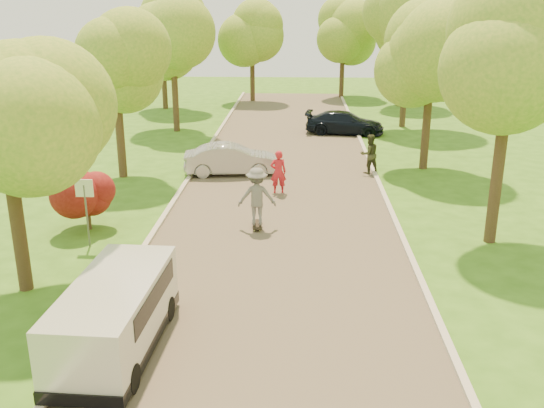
% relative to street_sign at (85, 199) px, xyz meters
% --- Properties ---
extents(ground, '(100.00, 100.00, 0.00)m').
position_rel_street_sign_xyz_m(ground, '(5.80, -4.00, -1.56)').
color(ground, '#316017').
rests_on(ground, ground).
extents(road, '(8.00, 60.00, 0.01)m').
position_rel_street_sign_xyz_m(road, '(5.80, 4.00, -1.56)').
color(road, '#4C4438').
rests_on(road, ground).
extents(curb_left, '(0.18, 60.00, 0.12)m').
position_rel_street_sign_xyz_m(curb_left, '(1.75, 4.00, -1.50)').
color(curb_left, '#B2AD9E').
rests_on(curb_left, ground).
extents(curb_right, '(0.18, 60.00, 0.12)m').
position_rel_street_sign_xyz_m(curb_right, '(9.85, 4.00, -1.50)').
color(curb_right, '#B2AD9E').
rests_on(curb_right, ground).
extents(street_sign, '(0.55, 0.06, 2.17)m').
position_rel_street_sign_xyz_m(street_sign, '(0.00, 0.00, 0.00)').
color(street_sign, '#59595E').
rests_on(street_sign, ground).
extents(red_shrub, '(1.70, 1.70, 1.95)m').
position_rel_street_sign_xyz_m(red_shrub, '(-0.50, 1.50, -0.47)').
color(red_shrub, '#382619').
rests_on(red_shrub, ground).
extents(tree_l_mida, '(4.71, 4.60, 7.39)m').
position_rel_street_sign_xyz_m(tree_l_mida, '(-0.50, -3.00, 3.61)').
color(tree_l_mida, '#382619').
rests_on(tree_l_mida, ground).
extents(tree_l_midb, '(4.30, 4.20, 6.62)m').
position_rel_street_sign_xyz_m(tree_l_midb, '(-1.01, 8.00, 3.02)').
color(tree_l_midb, '#382619').
rests_on(tree_l_midb, ground).
extents(tree_l_far, '(4.92, 4.80, 7.79)m').
position_rel_street_sign_xyz_m(tree_l_far, '(-0.59, 18.00, 3.90)').
color(tree_l_far, '#382619').
rests_on(tree_l_far, ground).
extents(tree_r_mida, '(5.13, 5.00, 7.95)m').
position_rel_street_sign_xyz_m(tree_r_mida, '(12.82, 1.00, 3.97)').
color(tree_r_mida, '#382619').
rests_on(tree_r_mida, ground).
extents(tree_r_midb, '(4.51, 4.40, 7.01)m').
position_rel_street_sign_xyz_m(tree_r_midb, '(12.40, 10.00, 3.32)').
color(tree_r_midb, '#382619').
rests_on(tree_r_midb, ground).
extents(tree_r_far, '(5.33, 5.20, 8.34)m').
position_rel_street_sign_xyz_m(tree_r_far, '(13.03, 20.00, 4.27)').
color(tree_r_far, '#382619').
rests_on(tree_r_far, ground).
extents(tree_bg_a, '(5.12, 5.00, 7.72)m').
position_rel_street_sign_xyz_m(tree_bg_a, '(-2.98, 26.00, 3.75)').
color(tree_bg_a, '#382619').
rests_on(tree_bg_a, ground).
extents(tree_bg_b, '(5.12, 5.00, 7.95)m').
position_rel_street_sign_xyz_m(tree_bg_b, '(14.02, 28.00, 3.97)').
color(tree_bg_b, '#382619').
rests_on(tree_bg_b, ground).
extents(tree_bg_c, '(4.92, 4.80, 7.33)m').
position_rel_street_sign_xyz_m(tree_bg_c, '(3.01, 30.00, 3.46)').
color(tree_bg_c, '#382619').
rests_on(tree_bg_c, ground).
extents(tree_bg_d, '(5.12, 5.00, 7.72)m').
position_rel_street_sign_xyz_m(tree_bg_d, '(10.02, 32.00, 3.75)').
color(tree_bg_d, '#382619').
rests_on(tree_bg_d, ground).
extents(minivan, '(1.88, 4.41, 1.62)m').
position_rel_street_sign_xyz_m(minivan, '(2.60, -5.82, -0.71)').
color(minivan, silver).
rests_on(minivan, ground).
extents(silver_sedan, '(4.27, 1.96, 1.36)m').
position_rel_street_sign_xyz_m(silver_sedan, '(3.50, 8.58, -0.89)').
color(silver_sedan, '#A0A0A4').
rests_on(silver_sedan, ground).
extents(dark_sedan, '(4.70, 2.40, 1.31)m').
position_rel_street_sign_xyz_m(dark_sedan, '(9.10, 17.62, -0.91)').
color(dark_sedan, black).
rests_on(dark_sedan, ground).
extents(longboard, '(0.36, 1.03, 0.12)m').
position_rel_street_sign_xyz_m(longboard, '(5.11, 1.89, -1.45)').
color(longboard, black).
rests_on(longboard, ground).
extents(skateboarder, '(1.32, 0.83, 1.97)m').
position_rel_street_sign_xyz_m(skateboarder, '(5.11, 1.89, -0.45)').
color(skateboarder, slate).
rests_on(skateboarder, longboard).
extents(person_striped, '(0.68, 0.49, 1.74)m').
position_rel_street_sign_xyz_m(person_striped, '(5.68, 5.86, -0.69)').
color(person_striped, red).
rests_on(person_striped, ground).
extents(person_olive, '(1.04, 0.93, 1.76)m').
position_rel_street_sign_xyz_m(person_olive, '(9.60, 9.03, -0.68)').
color(person_olive, '#30341F').
rests_on(person_olive, ground).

